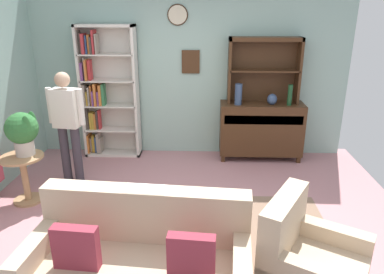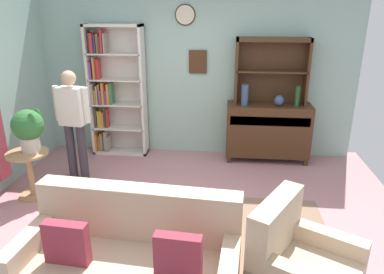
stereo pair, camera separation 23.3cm
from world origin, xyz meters
TOP-DOWN VIEW (x-y plane):
  - ground_plane at (0.00, 0.00)m, footprint 5.40×4.60m
  - wall_back at (-0.00, 2.13)m, footprint 5.00×0.09m
  - area_rug at (0.20, -0.30)m, footprint 2.90×1.71m
  - bookshelf at (-1.36, 1.94)m, footprint 0.90×0.30m
  - sideboard at (1.14, 1.86)m, footprint 1.30×0.45m
  - sideboard_hutch at (1.14, 1.97)m, footprint 1.10×0.26m
  - vase_tall at (0.75, 1.78)m, footprint 0.11×0.11m
  - vase_round at (1.27, 1.79)m, footprint 0.15×0.15m
  - bottle_wine at (1.53, 1.77)m, footprint 0.07×0.07m
  - couch_floral at (-0.28, -1.24)m, footprint 1.86×0.99m
  - armchair_floral at (1.14, -1.15)m, footprint 1.05×1.04m
  - plant_stand at (-2.00, 0.33)m, footprint 0.52×0.52m
  - potted_plant_large at (-1.97, 0.39)m, footprint 0.39×0.39m
  - person_reading at (-1.61, 0.90)m, footprint 0.53×0.25m
  - coffee_table at (-0.20, -0.50)m, footprint 0.80×0.50m
  - book_stack at (-0.14, -0.48)m, footprint 0.20×0.15m

SIDE VIEW (x-z plane):
  - ground_plane at x=0.00m, z-range -0.02..0.00m
  - area_rug at x=0.20m, z-range 0.00..0.01m
  - armchair_floral at x=1.14m, z-range -0.15..0.73m
  - couch_floral at x=-0.28m, z-range -0.14..0.76m
  - coffee_table at x=-0.20m, z-range 0.14..0.56m
  - plant_stand at x=-2.00m, z-range 0.07..0.69m
  - book_stack at x=-0.14m, z-range 0.42..0.50m
  - sideboard at x=1.14m, z-range 0.05..0.97m
  - person_reading at x=-1.61m, z-range 0.13..1.69m
  - potted_plant_large at x=-1.97m, z-range 0.66..1.20m
  - vase_round at x=1.27m, z-range 0.92..1.09m
  - bookshelf at x=-1.36m, z-range 0.00..2.10m
  - bottle_wine at x=1.53m, z-range 0.92..1.24m
  - vase_tall at x=0.75m, z-range 0.92..1.24m
  - wall_back at x=0.00m, z-range 0.01..2.81m
  - sideboard_hutch at x=1.14m, z-range 1.06..2.06m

